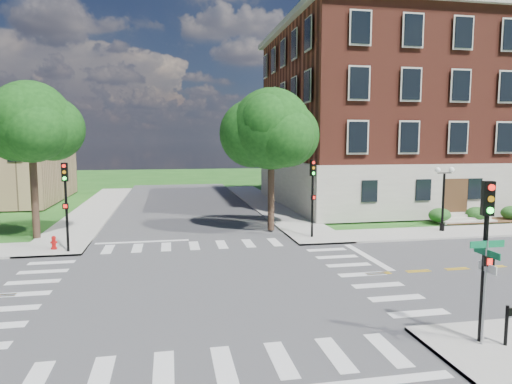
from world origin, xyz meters
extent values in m
plane|color=#1F5217|center=(0.00, 0.00, 0.00)|extent=(160.00, 160.00, 0.00)
cube|color=#3D3D3F|center=(0.00, 0.00, 0.01)|extent=(90.00, 12.00, 0.01)
cube|color=#3D3D3F|center=(0.00, 0.00, 0.01)|extent=(12.00, 90.00, 0.01)
cube|color=#9E9B93|center=(7.75, 23.00, 0.06)|extent=(3.50, 34.00, 0.12)
cube|color=#9E9B93|center=(-7.75, 23.00, 0.06)|extent=(3.50, 34.00, 0.12)
cube|color=silver|center=(8.80, 3.00, 0.00)|extent=(0.40, 5.50, 0.00)
cube|color=#A69F92|center=(24.00, 22.00, 2.22)|extent=(30.00, 20.00, 4.20)
cube|color=maroon|center=(24.00, 22.00, 10.22)|extent=(29.55, 19.70, 11.80)
cube|color=#A69F92|center=(24.00, 22.00, 16.37)|extent=(30.60, 20.60, 0.50)
cube|color=#472D19|center=(20.00, 11.96, 1.82)|extent=(2.00, 0.10, 2.80)
cylinder|color=#302418|center=(-9.44, 10.72, 2.43)|extent=(0.44, 0.44, 4.62)
sphere|color=#0F380F|center=(-9.44, 10.72, 7.19)|extent=(4.90, 4.90, 4.90)
cylinder|color=#302418|center=(5.29, 10.45, 2.15)|extent=(0.44, 0.44, 4.06)
sphere|color=#0F380F|center=(5.29, 10.45, 6.85)|extent=(5.34, 5.34, 5.34)
cylinder|color=black|center=(7.66, -7.40, 2.02)|extent=(0.14, 0.14, 3.80)
cube|color=black|center=(7.66, -7.40, 4.42)|extent=(0.37, 0.30, 1.00)
cylinder|color=red|center=(7.66, -7.53, 4.75)|extent=(0.19, 0.10, 0.18)
cylinder|color=orange|center=(7.66, -7.53, 4.42)|extent=(0.19, 0.10, 0.18)
cylinder|color=#19E533|center=(7.66, -7.53, 4.09)|extent=(0.19, 0.10, 0.18)
cube|color=black|center=(7.66, -7.58, 2.62)|extent=(0.32, 0.19, 0.30)
cylinder|color=black|center=(7.31, 7.80, 2.02)|extent=(0.14, 0.14, 3.80)
cube|color=black|center=(7.31, 7.80, 4.42)|extent=(0.38, 0.32, 1.00)
cylinder|color=red|center=(7.31, 7.67, 4.75)|extent=(0.19, 0.11, 0.18)
cylinder|color=orange|center=(7.31, 7.67, 4.42)|extent=(0.19, 0.11, 0.18)
cylinder|color=#19E533|center=(7.31, 7.67, 4.09)|extent=(0.19, 0.11, 0.18)
cube|color=black|center=(7.31, 7.62, 2.62)|extent=(0.32, 0.22, 0.30)
cylinder|color=black|center=(-6.79, 6.70, 2.02)|extent=(0.14, 0.14, 3.80)
cube|color=black|center=(-6.79, 6.70, 4.42)|extent=(0.32, 0.23, 1.00)
cylinder|color=red|center=(-6.79, 6.57, 4.75)|extent=(0.18, 0.05, 0.18)
cylinder|color=orange|center=(-6.79, 6.57, 4.42)|extent=(0.18, 0.05, 0.18)
cylinder|color=#19E533|center=(-6.79, 6.57, 4.09)|extent=(0.18, 0.05, 0.18)
cube|color=black|center=(-6.79, 6.52, 2.62)|extent=(0.30, 0.13, 0.30)
cylinder|color=black|center=(16.40, 8.03, 0.37)|extent=(0.32, 0.32, 0.50)
cylinder|color=black|center=(16.40, 8.03, 2.02)|extent=(0.16, 0.16, 3.80)
cube|color=black|center=(16.40, 8.03, 3.97)|extent=(1.00, 0.06, 0.06)
sphere|color=white|center=(15.90, 8.03, 4.17)|extent=(0.36, 0.36, 0.36)
sphere|color=white|center=(16.90, 8.03, 4.17)|extent=(0.36, 0.36, 0.36)
cylinder|color=gray|center=(7.58, -7.59, 1.67)|extent=(0.07, 0.07, 3.10)
cube|color=#0D6E42|center=(7.58, -7.59, 3.12)|extent=(1.10, 0.03, 0.20)
cube|color=#0D6E42|center=(7.58, -7.59, 2.87)|extent=(0.03, 1.10, 0.20)
cube|color=silver|center=(7.63, -7.59, 2.42)|extent=(0.03, 0.75, 0.25)
cylinder|color=black|center=(8.22, -7.77, 0.72)|extent=(0.10, 0.10, 1.20)
cube|color=black|center=(8.22, -7.89, 1.17)|extent=(0.14, 0.08, 0.22)
cylinder|color=red|center=(-7.67, 7.36, 0.17)|extent=(0.32, 0.32, 0.10)
cylinder|color=red|center=(-7.67, 7.36, 0.42)|extent=(0.22, 0.22, 0.60)
sphere|color=red|center=(-7.67, 7.36, 0.75)|extent=(0.24, 0.24, 0.24)
cylinder|color=red|center=(-7.67, 7.36, 0.50)|extent=(0.35, 0.12, 0.12)
cylinder|color=red|center=(-7.67, 7.36, 0.50)|extent=(0.12, 0.35, 0.12)
camera|label=1|loc=(-1.35, -18.92, 6.07)|focal=32.00mm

